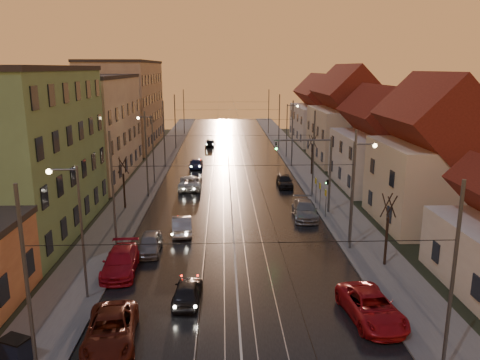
{
  "coord_description": "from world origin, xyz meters",
  "views": [
    {
      "loc": [
        -0.79,
        -23.34,
        13.24
      ],
      "look_at": [
        0.74,
        17.73,
        3.34
      ],
      "focal_mm": 35.0,
      "sensor_mm": 36.0,
      "label": 1
    }
  ],
  "objects": [
    {
      "name": "house_right_1",
      "position": [
        17.0,
        15.0,
        5.45
      ],
      "size": [
        8.67,
        10.2,
        10.8
      ],
      "color": "beige",
      "rests_on": "ground"
    },
    {
      "name": "bare_tree_1",
      "position": [
        10.2,
        6.0,
        2.49
      ],
      "size": [
        1.09,
        1.09,
        5.11
      ],
      "color": "black",
      "rests_on": "ground"
    },
    {
      "name": "street_lamp_0",
      "position": [
        -9.1,
        2.0,
        4.89
      ],
      "size": [
        1.75,
        0.32,
        8.0
      ],
      "color": "#595B60",
      "rests_on": "ground"
    },
    {
      "name": "parked_left_1",
      "position": [
        -6.35,
        -2.59,
        0.73
      ],
      "size": [
        2.99,
        5.47,
        1.45
      ],
      "primitive_type": "imported",
      "rotation": [
        0.0,
        0.0,
        0.11
      ],
      "color": "#50170D",
      "rests_on": "ground"
    },
    {
      "name": "driving_car_2",
      "position": [
        -4.45,
        27.54,
        0.75
      ],
      "size": [
        2.56,
        5.42,
        1.5
      ],
      "primitive_type": "imported",
      "rotation": [
        0.0,
        0.0,
        3.16
      ],
      "color": "silver",
      "rests_on": "ground"
    },
    {
      "name": "tram_rail_0",
      "position": [
        -2.2,
        40.0,
        0.06
      ],
      "size": [
        0.06,
        120.0,
        0.03
      ],
      "primitive_type": "cube",
      "color": "gray",
      "rests_on": "road"
    },
    {
      "name": "driving_car_4",
      "position": [
        -2.98,
        56.48,
        0.67
      ],
      "size": [
        1.65,
        3.96,
        1.34
      ],
      "primitive_type": "imported",
      "rotation": [
        0.0,
        0.0,
        3.13
      ],
      "color": "black",
      "rests_on": "ground"
    },
    {
      "name": "house_right_4",
      "position": [
        17.0,
        61.0,
        5.05
      ],
      "size": [
        9.18,
        16.32,
        10.0
      ],
      "color": "beige",
      "rests_on": "ground"
    },
    {
      "name": "parked_right_1",
      "position": [
        6.57,
        16.78,
        0.75
      ],
      "size": [
        2.48,
        5.34,
        1.51
      ],
      "primitive_type": "imported",
      "rotation": [
        0.0,
        0.0,
        -0.07
      ],
      "color": "gray",
      "rests_on": "ground"
    },
    {
      "name": "catenary_pole_l_2",
      "position": [
        -8.6,
        24.0,
        4.5
      ],
      "size": [
        0.16,
        0.16,
        9.0
      ],
      "primitive_type": "cylinder",
      "color": "#595B60",
      "rests_on": "ground"
    },
    {
      "name": "dumpster",
      "position": [
        -10.3,
        -4.13,
        0.7
      ],
      "size": [
        1.42,
        1.22,
        1.1
      ],
      "primitive_type": "cube",
      "rotation": [
        0.0,
        0.0,
        -0.42
      ],
      "color": "black",
      "rests_on": "sidewalk_left"
    },
    {
      "name": "bare_tree_0",
      "position": [
        -10.2,
        20.0,
        2.49
      ],
      "size": [
        1.09,
        1.09,
        5.11
      ],
      "color": "black",
      "rests_on": "ground"
    },
    {
      "name": "street_lamp_3",
      "position": [
        9.1,
        46.0,
        4.89
      ],
      "size": [
        1.75,
        0.32,
        8.0
      ],
      "color": "#595B60",
      "rests_on": "ground"
    },
    {
      "name": "tram_rail_3",
      "position": [
        2.2,
        40.0,
        0.06
      ],
      "size": [
        0.06,
        120.0,
        0.03
      ],
      "primitive_type": "cube",
      "color": "gray",
      "rests_on": "road"
    },
    {
      "name": "catenary_pole_l_1",
      "position": [
        -8.6,
        9.0,
        4.5
      ],
      "size": [
        0.16,
        0.16,
        9.0
      ],
      "primitive_type": "cylinder",
      "color": "#595B60",
      "rests_on": "ground"
    },
    {
      "name": "catenary_pole_r_1",
      "position": [
        8.6,
        9.0,
        4.5
      ],
      "size": [
        0.16,
        0.16,
        9.0
      ],
      "primitive_type": "cylinder",
      "color": "#595B60",
      "rests_on": "ground"
    },
    {
      "name": "catenary_pole_r_3",
      "position": [
        8.6,
        39.0,
        4.5
      ],
      "size": [
        0.16,
        0.16,
        9.0
      ],
      "primitive_type": "cylinder",
      "color": "#595B60",
      "rests_on": "ground"
    },
    {
      "name": "tram_rail_2",
      "position": [
        0.77,
        40.0,
        0.06
      ],
      "size": [
        0.06,
        120.0,
        0.03
      ],
      "primitive_type": "cube",
      "color": "gray",
      "rests_on": "road"
    },
    {
      "name": "driving_car_1",
      "position": [
        -4.21,
        13.1,
        0.73
      ],
      "size": [
        2.0,
        4.58,
        1.47
      ],
      "primitive_type": "imported",
      "rotation": [
        0.0,
        0.0,
        3.24
      ],
      "color": "#98979C",
      "rests_on": "ground"
    },
    {
      "name": "catenary_pole_l_0",
      "position": [
        -8.6,
        -6.0,
        4.5
      ],
      "size": [
        0.16,
        0.16,
        9.0
      ],
      "primitive_type": "cylinder",
      "color": "#595B60",
      "rests_on": "ground"
    },
    {
      "name": "catenary_pole_l_4",
      "position": [
        -8.6,
        54.0,
        4.5
      ],
      "size": [
        0.16,
        0.16,
        9.0
      ],
      "primitive_type": "cylinder",
      "color": "#595B60",
      "rests_on": "ground"
    },
    {
      "name": "tram_rail_1",
      "position": [
        -0.77,
        40.0,
        0.06
      ],
      "size": [
        0.06,
        120.0,
        0.03
      ],
      "primitive_type": "cube",
      "color": "gray",
      "rests_on": "road"
    },
    {
      "name": "bare_tree_2",
      "position": [
        10.4,
        34.0,
        2.49
      ],
      "size": [
        1.09,
        1.09,
        5.11
      ],
      "color": "black",
      "rests_on": "ground"
    },
    {
      "name": "parked_left_2",
      "position": [
        -7.6,
        5.69,
        0.76
      ],
      "size": [
        2.41,
        5.36,
        1.53
      ],
      "primitive_type": "imported",
      "rotation": [
        0.0,
        0.0,
        0.05
      ],
      "color": "#A8101F",
      "rests_on": "ground"
    },
    {
      "name": "catenary_pole_l_5",
      "position": [
        -8.6,
        72.0,
        4.5
      ],
      "size": [
        0.16,
        0.16,
        9.0
      ],
      "primitive_type": "cylinder",
      "color": "#595B60",
      "rests_on": "ground"
    },
    {
      "name": "catenary_pole_l_3",
      "position": [
        -8.6,
        39.0,
        4.5
      ],
      "size": [
        0.16,
        0.16,
        9.0
      ],
      "primitive_type": "cylinder",
      "color": "#595B60",
      "rests_on": "ground"
    },
    {
      "name": "apartment_left_1",
      "position": [
        -17.5,
        14.0,
        6.5
      ],
      "size": [
        10.0,
        18.0,
        13.0
      ],
      "primitive_type": "cube",
      "color": "#638555",
      "rests_on": "ground"
    },
    {
      "name": "street_lamp_1",
      "position": [
        9.1,
        10.0,
        4.89
      ],
      "size": [
        1.75,
        0.32,
        8.0
      ],
      "color": "#595B60",
      "rests_on": "ground"
    },
    {
      "name": "driving_car_0",
      "position": [
        -2.9,
        1.52,
        0.65
      ],
      "size": [
        1.77,
        3.93,
        1.31
      ],
      "primitive_type": "imported",
      "rotation": [
        0.0,
        0.0,
        3.08
      ],
      "color": "black",
      "rests_on": "ground"
    },
    {
      "name": "parked_left_3",
      "position": [
        -6.21,
        9.05,
        0.7
      ],
      "size": [
        1.78,
        4.16,
        1.4
      ],
      "primitive_type": "imported",
      "rotation": [
        0.0,
        0.0,
        0.03
      ],
      "color": "gray",
      "rests_on": "ground"
    },
    {
      "name": "traffic_light_mast",
      "position": [
        7.99,
        18.0,
        4.6
      ],
      "size": [
        5.3,
        0.32,
        7.2
      ],
      "color": "#595B60",
      "rests_on": "ground"
    },
    {
      "name": "parked_right_2",
      "position": [
        6.2,
        28.02,
        0.71
      ],
      "size": [
        1.71,
        4.19,
        1.42
      ],
      "primitive_type": "imported",
      "rotation": [
        0.0,
        0.0,
        -0.01
      ],
      "color": "black",
      "rests_on": "ground"
    },
    {
      "name": "road",
      "position": [
        0.0,
        40.0,
        0.02
      ],
      "size": [
        16.0,
        120.0,
        0.04
      ],
      "primitive_type": "cube",
      "color": "black",
      "rests_on": "ground"
    },
    {
      "name": "driving_car_3",
      "position": [
        -4.4,
        38.75,
        0.64
      ],
      "size": [
        1.85,
        4.44,
        1.28
      ],
      "primitive_type": "imported",
      "rotation": [
        0.0,
        0.0,
        3.16
      ],
      "color": "#161A43",
      "rests_on": "ground"
    },
    {
      "name": "apartment_left_3",
      "position": [
        -17.5,
        58.0,
        7.0
      ],
      "size": [
        10.0,
        24.0,
        14.0
      ],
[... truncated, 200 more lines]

